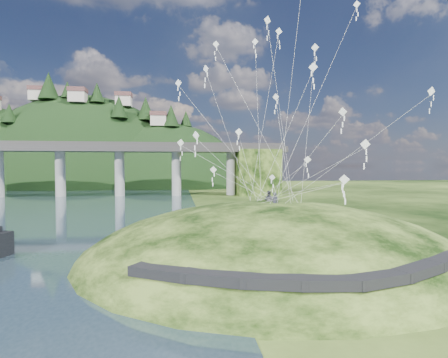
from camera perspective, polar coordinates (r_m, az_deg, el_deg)
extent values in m
plane|color=black|center=(30.05, -6.25, -13.93)|extent=(320.00, 320.00, 0.00)
ellipsoid|color=black|center=(33.52, 7.97, -14.90)|extent=(36.00, 32.00, 13.00)
cube|color=black|center=(21.81, -9.86, -14.64)|extent=(4.32, 3.62, 0.71)
cube|color=black|center=(20.31, -1.24, -15.70)|extent=(4.10, 2.97, 0.61)
cube|color=black|center=(19.93, 8.06, -16.10)|extent=(3.85, 2.37, 0.62)
cube|color=black|center=(20.52, 16.82, -15.75)|extent=(3.62, 1.83, 0.66)
cube|color=black|center=(22.04, 23.96, -14.56)|extent=(3.82, 2.27, 0.68)
cube|color=black|center=(24.40, 28.93, -12.77)|extent=(4.11, 2.97, 0.71)
cube|color=black|center=(27.39, 32.11, -11.16)|extent=(4.26, 3.43, 0.66)
cylinder|color=gray|center=(103.75, -25.16, 0.93)|extent=(2.60, 2.60, 13.00)
cylinder|color=gray|center=(100.16, -16.67, 1.00)|extent=(2.60, 2.60, 13.00)
cylinder|color=gray|center=(98.89, -7.77, 1.06)|extent=(2.60, 2.60, 13.00)
cylinder|color=gray|center=(100.04, 1.15, 1.09)|extent=(2.60, 2.60, 13.00)
cube|color=black|center=(101.44, 5.34, 1.10)|extent=(12.00, 11.00, 13.00)
ellipsoid|color=black|center=(160.44, -21.76, -3.14)|extent=(96.00, 68.00, 88.00)
ellipsoid|color=black|center=(148.07, -9.22, -5.00)|extent=(76.00, 56.00, 72.00)
cone|color=black|center=(148.97, -31.65, 9.15)|extent=(5.29, 5.29, 6.96)
cone|color=black|center=(154.84, -26.70, 13.42)|extent=(8.01, 8.01, 10.54)
cone|color=black|center=(151.96, -24.20, 13.16)|extent=(4.97, 4.97, 6.54)
cone|color=black|center=(147.00, -20.03, 13.13)|extent=(5.83, 5.83, 7.67)
cone|color=black|center=(139.49, -16.78, 11.23)|extent=(6.47, 6.47, 8.51)
cone|color=black|center=(145.24, -12.67, 11.16)|extent=(7.13, 7.13, 9.38)
cone|color=black|center=(139.31, -8.64, 10.17)|extent=(6.56, 6.56, 8.63)
cone|color=black|center=(144.84, -6.23, 9.80)|extent=(4.88, 4.88, 6.42)
cube|color=beige|center=(159.05, -28.06, 11.90)|extent=(6.00, 5.00, 4.00)
cube|color=brown|center=(159.54, -28.08, 12.86)|extent=(6.40, 5.40, 1.60)
cube|color=beige|center=(146.14, -22.78, 12.20)|extent=(6.00, 5.00, 4.00)
cube|color=brown|center=(146.65, -22.79, 13.24)|extent=(6.40, 5.40, 1.60)
cube|color=beige|center=(148.71, -16.06, 12.06)|extent=(6.00, 5.00, 4.00)
cube|color=brown|center=(149.20, -16.07, 13.08)|extent=(6.40, 5.40, 1.60)
cube|color=beige|center=(140.18, -10.65, 9.29)|extent=(6.00, 5.00, 4.00)
cube|color=brown|center=(140.54, -10.66, 10.38)|extent=(6.40, 5.40, 1.60)
cube|color=#372016|center=(36.32, -10.12, -10.47)|extent=(12.55, 6.13, 0.32)
cylinder|color=#372016|center=(38.71, -17.66, -10.09)|extent=(0.27, 0.27, 0.90)
cylinder|color=#372016|center=(37.46, -14.01, -10.47)|extent=(0.27, 0.27, 0.90)
cylinder|color=#372016|center=(36.37, -10.11, -10.82)|extent=(0.27, 0.27, 0.90)
cylinder|color=#372016|center=(35.46, -5.99, -11.13)|extent=(0.27, 0.27, 0.90)
cylinder|color=#372016|center=(34.73, -1.66, -11.41)|extent=(0.27, 0.27, 0.90)
imported|color=#252632|center=(31.76, 8.26, -2.14)|extent=(0.76, 0.56, 1.92)
imported|color=#252632|center=(34.64, 7.30, -1.90)|extent=(1.19, 1.14, 1.93)
cube|color=white|center=(33.58, -4.60, 7.11)|extent=(0.60, 0.65, 0.81)
cube|color=white|center=(33.53, -4.59, 6.09)|extent=(0.11, 0.07, 0.49)
cube|color=white|center=(33.50, -4.59, 5.08)|extent=(0.11, 0.07, 0.49)
cube|color=white|center=(33.47, -4.59, 4.05)|extent=(0.11, 0.07, 0.49)
cube|color=white|center=(31.42, 2.43, 7.69)|extent=(0.67, 0.19, 0.68)
cube|color=white|center=(31.38, 2.43, 6.81)|extent=(0.09, 0.05, 0.39)
cube|color=white|center=(31.34, 2.42, 5.93)|extent=(0.09, 0.05, 0.39)
cube|color=white|center=(31.31, 2.42, 5.05)|extent=(0.09, 0.05, 0.39)
cube|color=white|center=(40.27, -1.76, 1.54)|extent=(0.80, 0.24, 0.79)
cube|color=white|center=(40.28, -1.76, 0.73)|extent=(0.11, 0.04, 0.46)
cube|color=white|center=(40.30, -1.76, -0.08)|extent=(0.11, 0.04, 0.46)
cube|color=white|center=(40.32, -1.76, -0.88)|extent=(0.11, 0.04, 0.46)
cube|color=white|center=(36.59, 14.36, 17.28)|extent=(0.83, 0.39, 0.88)
cube|color=white|center=(36.43, 14.35, 16.33)|extent=(0.12, 0.05, 0.51)
cube|color=white|center=(36.28, 14.34, 15.37)|extent=(0.12, 0.05, 0.51)
cube|color=white|center=(36.14, 14.33, 14.40)|extent=(0.12, 0.05, 0.51)
cube|color=white|center=(36.69, -7.10, 5.90)|extent=(0.73, 0.35, 0.76)
cube|color=white|center=(36.66, -7.09, 5.04)|extent=(0.09, 0.08, 0.45)
cube|color=white|center=(36.63, -7.09, 4.18)|extent=(0.09, 0.08, 0.45)
cube|color=white|center=(36.62, -7.08, 3.32)|extent=(0.09, 0.08, 0.45)
cube|color=white|center=(27.52, 22.06, 5.29)|extent=(0.76, 0.19, 0.75)
cube|color=white|center=(27.50, 22.05, 4.17)|extent=(0.10, 0.03, 0.44)
cube|color=white|center=(27.48, 22.03, 3.06)|extent=(0.10, 0.03, 0.44)
cube|color=white|center=(27.48, 22.02, 1.94)|extent=(0.10, 0.03, 0.44)
cube|color=white|center=(38.68, 13.48, 3.10)|extent=(0.80, 0.25, 0.79)
cube|color=white|center=(38.67, 13.48, 2.25)|extent=(0.11, 0.03, 0.47)
cube|color=white|center=(38.67, 13.47, 1.41)|extent=(0.11, 0.03, 0.47)
cube|color=white|center=(38.68, 13.46, 0.56)|extent=(0.11, 0.03, 0.47)
cube|color=white|center=(29.12, 19.04, -0.07)|extent=(0.65, 0.57, 0.81)
cube|color=white|center=(29.15, 19.03, -1.22)|extent=(0.10, 0.07, 0.48)
cube|color=white|center=(29.19, 19.01, -2.36)|extent=(0.10, 0.07, 0.48)
cube|color=white|center=(29.24, 19.00, -3.50)|extent=(0.10, 0.07, 0.48)
cube|color=white|center=(34.12, 19.02, -0.08)|extent=(0.73, 0.28, 0.71)
cube|color=white|center=(34.14, 19.01, -0.95)|extent=(0.10, 0.04, 0.43)
cube|color=white|center=(34.17, 19.00, -1.82)|extent=(0.10, 0.04, 0.43)
cube|color=white|center=(34.21, 18.99, -2.69)|extent=(0.10, 0.04, 0.43)
cube|color=white|center=(40.24, 7.87, 0.27)|extent=(0.69, 0.24, 0.69)
cube|color=white|center=(40.26, 7.87, -0.45)|extent=(0.09, 0.02, 0.41)
cube|color=white|center=(40.28, 7.86, -1.17)|extent=(0.09, 0.02, 0.41)
cube|color=white|center=(40.31, 7.86, -1.88)|extent=(0.09, 0.02, 0.41)
cube|color=white|center=(40.00, 8.46, 13.11)|extent=(0.57, 0.59, 0.76)
cube|color=white|center=(39.90, 8.46, 12.34)|extent=(0.10, 0.07, 0.45)
cube|color=white|center=(39.80, 8.45, 11.56)|extent=(0.10, 0.07, 0.45)
cube|color=white|center=(39.72, 8.45, 10.77)|extent=(0.10, 0.07, 0.45)
cube|color=white|center=(30.02, 30.74, 12.20)|extent=(0.67, 0.18, 0.66)
cube|color=white|center=(29.94, 30.72, 11.31)|extent=(0.09, 0.05, 0.39)
cube|color=white|center=(29.87, 30.71, 10.41)|extent=(0.09, 0.05, 0.39)
cube|color=white|center=(29.80, 30.69, 9.51)|extent=(0.09, 0.05, 0.39)
cube|color=white|center=(36.06, -7.45, 15.28)|extent=(0.64, 0.41, 0.72)
cube|color=white|center=(35.95, -7.44, 14.47)|extent=(0.09, 0.05, 0.42)
cube|color=white|center=(35.84, -7.44, 13.67)|extent=(0.09, 0.05, 0.42)
cube|color=white|center=(35.74, -7.44, 12.85)|extent=(0.09, 0.05, 0.42)
cube|color=white|center=(39.91, 14.65, 20.06)|extent=(0.67, 0.50, 0.78)
cube|color=white|center=(39.74, 14.64, 19.28)|extent=(0.10, 0.05, 0.46)
cube|color=white|center=(39.57, 14.63, 18.50)|extent=(0.10, 0.05, 0.46)
cube|color=white|center=(39.42, 14.62, 17.71)|extent=(0.10, 0.05, 0.46)
cube|color=white|center=(41.19, 5.11, 21.43)|extent=(0.68, 0.31, 0.71)
cube|color=white|center=(41.02, 5.11, 20.77)|extent=(0.09, 0.04, 0.42)
cube|color=white|center=(40.86, 5.10, 20.09)|extent=(0.09, 0.04, 0.42)
cube|color=white|center=(40.71, 5.10, 19.41)|extent=(0.09, 0.04, 0.42)
cube|color=white|center=(38.83, -1.33, 21.16)|extent=(0.68, 0.18, 0.67)
cube|color=white|center=(38.68, -1.33, 20.48)|extent=(0.09, 0.03, 0.40)
cube|color=white|center=(38.53, -1.33, 19.80)|extent=(0.09, 0.03, 0.40)
cube|color=white|center=(38.39, -1.33, 19.11)|extent=(0.09, 0.03, 0.40)
cube|color=white|center=(33.71, 18.80, 10.34)|extent=(0.52, 0.68, 0.79)
cube|color=white|center=(33.63, 18.79, 9.36)|extent=(0.10, 0.08, 0.47)
cube|color=white|center=(33.56, 18.78, 8.38)|extent=(0.10, 0.08, 0.47)
cube|color=white|center=(33.50, 18.77, 7.40)|extent=(0.10, 0.08, 0.47)
cube|color=white|center=(35.62, -2.98, 17.50)|extent=(0.47, 0.65, 0.74)
cube|color=white|center=(35.48, -2.98, 16.66)|extent=(0.09, 0.07, 0.44)
cube|color=white|center=(35.35, -2.97, 15.80)|extent=(0.09, 0.07, 0.44)
cube|color=white|center=(35.23, -2.97, 14.95)|extent=(0.09, 0.07, 0.44)
cube|color=white|center=(40.70, 20.86, 25.11)|extent=(0.54, 0.50, 0.69)
cube|color=white|center=(40.51, 20.85, 24.47)|extent=(0.09, 0.06, 0.40)
cube|color=white|center=(40.32, 20.84, 23.82)|extent=(0.09, 0.06, 0.40)
cube|color=white|center=(40.14, 20.83, 23.16)|extent=(0.09, 0.06, 0.40)
cube|color=white|center=(39.36, 7.10, 24.33)|extent=(0.80, 0.44, 0.87)
cube|color=white|center=(39.13, 7.09, 23.48)|extent=(0.10, 0.09, 0.51)
cube|color=white|center=(38.90, 7.09, 22.63)|extent=(0.10, 0.09, 0.51)
cube|color=white|center=(38.69, 7.08, 21.77)|extent=(0.10, 0.09, 0.51)
cube|color=white|center=(40.42, 8.94, 22.71)|extent=(0.76, 0.21, 0.76)
cube|color=white|center=(40.23, 8.94, 21.99)|extent=(0.10, 0.06, 0.45)
cube|color=white|center=(40.05, 8.93, 21.25)|extent=(0.10, 0.06, 0.45)
cube|color=white|center=(39.87, 8.93, 20.51)|extent=(0.10, 0.06, 0.45)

